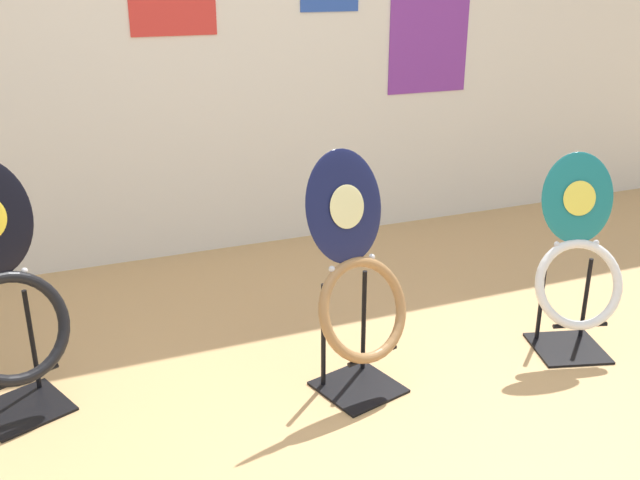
{
  "coord_description": "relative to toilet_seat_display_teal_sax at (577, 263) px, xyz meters",
  "views": [
    {
      "loc": [
        -0.86,
        -1.42,
        1.5
      ],
      "look_at": [
        0.08,
        0.87,
        0.55
      ],
      "focal_mm": 40.0,
      "sensor_mm": 36.0,
      "label": 1
    }
  ],
  "objects": [
    {
      "name": "toilet_seat_display_jazz_black",
      "position": [
        -2.13,
        0.4,
        0.06
      ],
      "size": [
        0.45,
        0.4,
        0.92
      ],
      "color": "black",
      "rests_on": "ground_plane"
    },
    {
      "name": "wall_back",
      "position": [
        -1.11,
        1.68,
        0.91
      ],
      "size": [
        8.0,
        0.07,
        2.6
      ],
      "color": "silver",
      "rests_on": "ground_plane"
    },
    {
      "name": "toilet_seat_display_navy_moon",
      "position": [
        -0.95,
        0.07,
        0.04
      ],
      "size": [
        0.42,
        0.36,
        0.91
      ],
      "color": "black",
      "rests_on": "ground_plane"
    },
    {
      "name": "toilet_seat_display_teal_sax",
      "position": [
        0.0,
        0.0,
        0.0
      ],
      "size": [
        0.4,
        0.35,
        0.82
      ],
      "color": "black",
      "rests_on": "ground_plane"
    }
  ]
}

